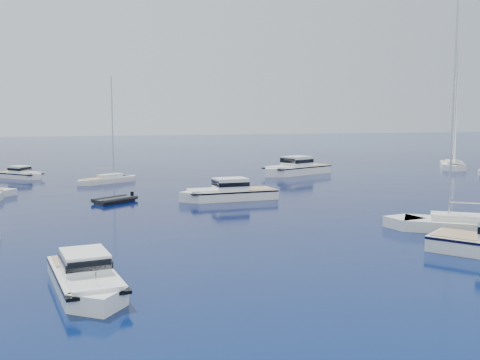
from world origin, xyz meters
name	(u,v)px	position (x,y,z in m)	size (l,w,h in m)	color
ground	(401,288)	(0.00, 0.00, 0.00)	(400.00, 400.00, 0.00)	navy
motor_cruiser_near	(86,290)	(-13.59, 4.03, 0.00)	(2.57, 8.41, 2.21)	white
motor_cruiser_centre	(228,200)	(0.19, 28.06, 0.00)	(3.00, 9.81, 2.58)	white
motor_cruiser_distant	(296,174)	(15.09, 46.95, 0.00)	(3.58, 11.71, 3.07)	white
motor_cruiser_horizon	(21,178)	(-19.39, 53.14, 0.00)	(2.30, 7.50, 1.97)	white
sailboat_mid_r	(466,231)	(11.38, 9.45, 0.00)	(2.96, 11.40, 16.76)	silver
sailboat_centre	(108,183)	(-9.42, 45.04, 0.00)	(2.26, 8.68, 12.76)	silver
sailboat_sails_far	(452,168)	(40.89, 48.10, 0.00)	(3.17, 12.21, 17.95)	white
tender_yellow	(467,244)	(8.93, 6.43, 0.00)	(2.04, 3.73, 0.95)	gold
tender_grey_far	(115,202)	(-10.00, 29.72, 0.00)	(2.21, 4.11, 0.95)	black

